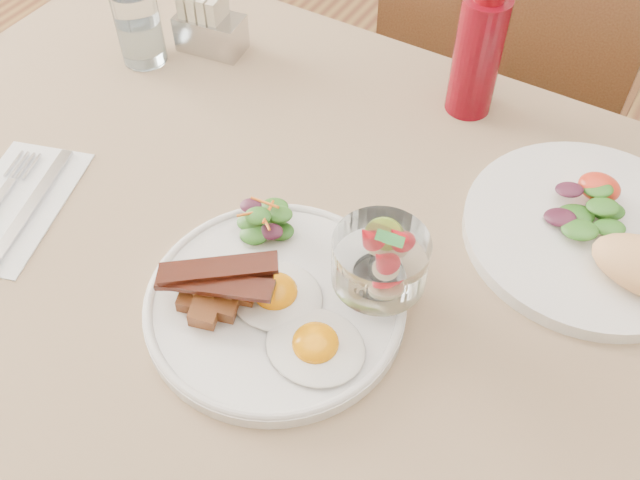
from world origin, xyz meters
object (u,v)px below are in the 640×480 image
table (322,313)px  main_plate (275,304)px  chair_far (501,105)px  hot_sauce_bottle (475,74)px  water_glass (140,30)px  fruit_cup (380,261)px  sugar_caddy (209,26)px  second_plate (606,239)px  ketchup_bottle (478,54)px

table → main_plate: (-0.02, -0.07, 0.10)m
table → chair_far: chair_far is taller
chair_far → hot_sauce_bottle: chair_far is taller
main_plate → water_glass: size_ratio=2.52×
water_glass → fruit_cup: bearing=-23.2°
chair_far → water_glass: 0.68m
table → sugar_caddy: sugar_caddy is taller
table → hot_sauce_bottle: bearing=84.5°
second_plate → main_plate: bearing=-136.8°
fruit_cup → hot_sauce_bottle: size_ratio=0.76×
ketchup_bottle → sugar_caddy: 0.40m
table → chair_far: (0.00, 0.66, -0.14)m
table → ketchup_bottle: size_ratio=7.14×
chair_far → fruit_cup: (0.07, -0.67, 0.30)m
main_plate → fruit_cup: (0.09, 0.06, 0.06)m
main_plate → second_plate: bearing=43.2°
sugar_caddy → chair_far: bearing=38.8°
second_plate → sugar_caddy: sugar_caddy is taller
ketchup_bottle → sugar_caddy: (-0.39, -0.07, -0.05)m
ketchup_bottle → hot_sauce_bottle: 0.03m
table → fruit_cup: (0.07, -0.01, 0.16)m
second_plate → hot_sauce_bottle: size_ratio=2.27×
fruit_cup → water_glass: 0.55m
second_plate → ketchup_bottle: ketchup_bottle is taller
table → fruit_cup: 0.18m
ketchup_bottle → water_glass: bearing=-162.7°
water_glass → ketchup_bottle: bearing=17.3°
table → chair_far: 0.68m
ketchup_bottle → hot_sauce_bottle: size_ratio=1.41×
main_plate → hot_sauce_bottle: hot_sauce_bottle is taller
sugar_caddy → hot_sauce_bottle: bearing=0.5°
table → hot_sauce_bottle: 0.37m
table → ketchup_bottle: ketchup_bottle is taller
ketchup_bottle → hot_sauce_bottle: ketchup_bottle is taller
table → fruit_cup: fruit_cup is taller
second_plate → water_glass: (-0.69, 0.02, 0.03)m
fruit_cup → hot_sauce_bottle: 0.35m
table → second_plate: (0.26, 0.19, 0.11)m
main_plate → hot_sauce_bottle: bearing=83.3°
chair_far → ketchup_bottle: size_ratio=5.00×
sugar_caddy → second_plate: bearing=-16.3°
water_glass → second_plate: bearing=-1.4°
second_plate → ketchup_bottle: bearing=145.9°
hot_sauce_bottle → ketchup_bottle: bearing=117.9°
table → ketchup_bottle: bearing=85.5°
table → fruit_cup: bearing=-6.9°
chair_far → table: bearing=-90.0°
fruit_cup → sugar_caddy: size_ratio=0.96×
main_plate → sugar_caddy: sugar_caddy is taller
chair_far → hot_sauce_bottle: size_ratio=7.02×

